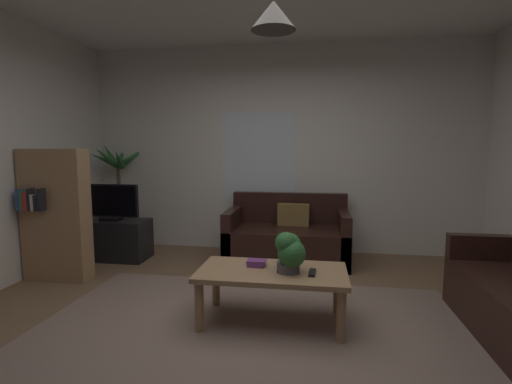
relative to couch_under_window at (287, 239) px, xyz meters
name	(u,v)px	position (x,y,z in m)	size (l,w,h in m)	color
floor	(250,333)	(-0.15, -1.92, -0.29)	(5.22, 4.80, 0.02)	brown
rug	(245,344)	(-0.15, -2.12, -0.27)	(3.39, 2.64, 0.01)	gray
wall_back	(280,149)	(-0.15, 0.51, 1.11)	(5.34, 0.06, 2.78)	silver
window_pane	(258,157)	(-0.45, 0.48, 1.01)	(1.02, 0.01, 1.19)	white
couch_under_window	(287,239)	(0.00, 0.00, 0.00)	(1.50, 0.84, 0.82)	black
coffee_table	(272,278)	(0.00, -1.73, 0.10)	(1.19, 0.62, 0.44)	#A87F56
book_on_table_0	(256,264)	(-0.14, -1.65, 0.17)	(0.14, 0.11, 0.03)	#72387F
book_on_table_1	(257,261)	(-0.14, -1.65, 0.20)	(0.15, 0.11, 0.02)	#72387F
remote_on_table_0	(312,273)	(0.32, -1.78, 0.17)	(0.05, 0.16, 0.02)	black
remote_on_table_1	(281,269)	(0.07, -1.73, 0.17)	(0.05, 0.16, 0.02)	black
potted_plant_on_table	(289,250)	(0.14, -1.77, 0.34)	(0.24, 0.25, 0.32)	#4C4C51
tv_stand	(113,239)	(-2.20, -0.27, -0.03)	(0.90, 0.44, 0.50)	black
tv	(111,202)	(-2.20, -0.29, 0.46)	(0.73, 0.16, 0.46)	black
potted_palm_corner	(120,197)	(-2.38, 0.26, 0.45)	(0.71, 0.86, 1.51)	brown
bookshelf_corner	(55,215)	(-2.39, -1.07, 0.43)	(0.70, 0.31, 1.40)	#A87F56
pendant_lamp	(273,15)	(0.00, -1.73, 2.11)	(0.34, 0.34, 0.49)	black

